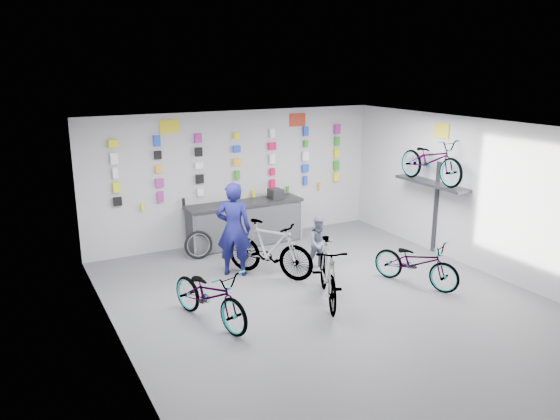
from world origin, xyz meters
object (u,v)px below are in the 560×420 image
bike_left (210,295)px  bike_right (416,262)px  bike_service (270,249)px  counter (245,224)px  customer (320,243)px  bike_center (328,272)px  clerk (234,229)px

bike_left → bike_right: 3.95m
bike_left → bike_service: size_ratio=0.98×
counter → bike_service: size_ratio=1.46×
bike_service → customer: bearing=-42.3°
bike_center → customer: bike_center is taller
bike_left → clerk: clerk is taller
counter → bike_left: counter is taller
bike_center → customer: size_ratio=1.67×
counter → clerk: (-0.93, -1.55, 0.44)m
clerk → customer: size_ratio=1.71×
clerk → bike_service: bearing=177.2°
bike_left → clerk: size_ratio=0.98×
bike_center → clerk: (-0.92, 1.93, 0.38)m
bike_right → clerk: bearing=120.2°
bike_right → bike_service: bike_service is taller
counter → customer: customer is taller
bike_right → bike_center: bearing=152.6°
bike_right → clerk: clerk is taller
bike_service → customer: size_ratio=1.71×
counter → clerk: 1.86m
bike_center → bike_service: bearing=127.5°
bike_service → clerk: size_ratio=1.00×
counter → bike_center: size_ratio=1.50×
bike_right → customer: size_ratio=1.56×
bike_right → bike_service: 2.77m
customer → bike_service: bearing=-174.3°
bike_left → bike_center: (2.08, -0.20, 0.07)m
bike_service → bike_left: bearing=-177.3°
bike_left → customer: bearing=6.4°
bike_left → customer: (2.79, 1.20, 0.07)m
counter → bike_right: 4.06m
customer → clerk: bearing=174.9°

